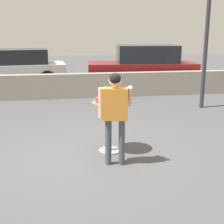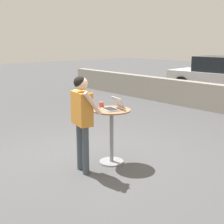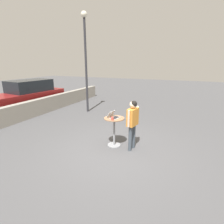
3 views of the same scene
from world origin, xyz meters
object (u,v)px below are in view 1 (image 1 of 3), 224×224
(coffee_mug, at_px, (98,100))
(standing_person, at_px, (115,108))
(cafe_table, at_px, (110,120))
(parked_car_near_street, at_px, (17,67))
(laptop, at_px, (110,99))
(parked_car_further_down, at_px, (143,67))

(coffee_mug, distance_m, standing_person, 0.64)
(cafe_table, relative_size, parked_car_near_street, 0.23)
(standing_person, bearing_deg, laptop, 87.95)
(laptop, relative_size, standing_person, 0.25)
(cafe_table, bearing_deg, parked_car_near_street, 108.18)
(laptop, xyz_separation_m, parked_car_near_street, (-2.79, 8.43, -0.25))
(cafe_table, bearing_deg, standing_person, -90.89)
(laptop, height_order, standing_person, standing_person)
(coffee_mug, xyz_separation_m, parked_car_near_street, (-2.54, 8.50, -0.26))
(parked_car_near_street, bearing_deg, parked_car_further_down, -19.05)
(cafe_table, xyz_separation_m, coffee_mug, (-0.24, -0.04, 0.40))
(laptop, height_order, coffee_mug, laptop)
(coffee_mug, bearing_deg, cafe_table, 9.24)
(parked_car_near_street, bearing_deg, coffee_mug, -73.37)
(cafe_table, xyz_separation_m, parked_car_further_down, (2.43, 6.67, 0.23))
(parked_car_near_street, bearing_deg, laptop, -71.68)
(laptop, xyz_separation_m, coffee_mug, (-0.25, -0.07, 0.01))
(laptop, relative_size, parked_car_further_down, 0.09)
(parked_car_near_street, bearing_deg, standing_person, -73.07)
(laptop, bearing_deg, standing_person, -92.05)
(parked_car_further_down, bearing_deg, parked_car_near_street, 160.95)
(standing_person, bearing_deg, cafe_table, 89.11)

